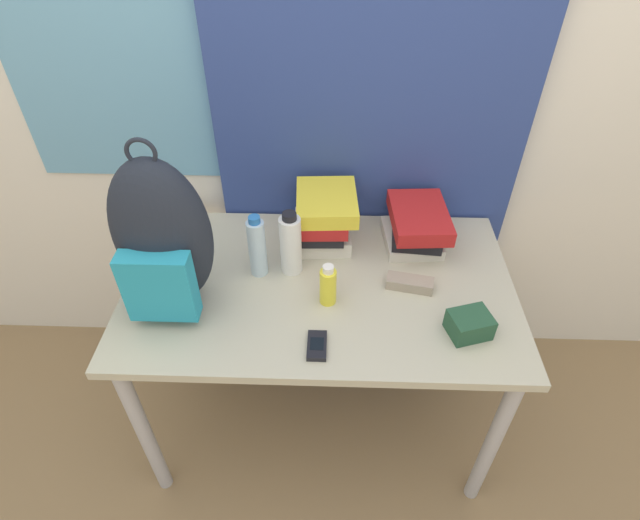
{
  "coord_description": "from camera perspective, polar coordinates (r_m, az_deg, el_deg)",
  "views": [
    {
      "loc": [
        0.04,
        -0.8,
        1.9
      ],
      "look_at": [
        0.0,
        0.38,
        0.86
      ],
      "focal_mm": 28.0,
      "sensor_mm": 36.0,
      "label": 1
    }
  ],
  "objects": [
    {
      "name": "curtain_blue",
      "position": [
        1.73,
        6.04,
        18.81
      ],
      "size": [
        1.08,
        0.04,
        2.5
      ],
      "color": "navy",
      "rests_on": "ground_plane"
    },
    {
      "name": "desk",
      "position": [
        1.71,
        0.0,
        -4.87
      ],
      "size": [
        1.27,
        0.76,
        0.76
      ],
      "color": "#B7B299",
      "rests_on": "ground_plane"
    },
    {
      "name": "water_bottle",
      "position": [
        1.62,
        -7.2,
        1.48
      ],
      "size": [
        0.06,
        0.06,
        0.23
      ],
      "color": "silver",
      "rests_on": "desk"
    },
    {
      "name": "sports_bottle",
      "position": [
        1.62,
        -3.37,
        1.81
      ],
      "size": [
        0.07,
        0.07,
        0.23
      ],
      "color": "white",
      "rests_on": "desk"
    },
    {
      "name": "cell_phone",
      "position": [
        1.45,
        -0.31,
        -9.75
      ],
      "size": [
        0.06,
        0.1,
        0.02
      ],
      "color": "black",
      "rests_on": "desk"
    },
    {
      "name": "backpack",
      "position": [
        1.5,
        -17.58,
        2.22
      ],
      "size": [
        0.29,
        0.24,
        0.55
      ],
      "color": "#1E232D",
      "rests_on": "desk"
    },
    {
      "name": "camera_pouch",
      "position": [
        1.53,
        16.71,
        -7.07
      ],
      "size": [
        0.14,
        0.12,
        0.07
      ],
      "color": "#234C33",
      "rests_on": "desk"
    },
    {
      "name": "sunscreen_bottle",
      "position": [
        1.54,
        0.92,
        -2.94
      ],
      "size": [
        0.05,
        0.05,
        0.15
      ],
      "color": "yellow",
      "rests_on": "desk"
    },
    {
      "name": "book_stack_center",
      "position": [
        1.79,
        10.95,
        3.84
      ],
      "size": [
        0.23,
        0.28,
        0.14
      ],
      "color": "silver",
      "rests_on": "desk"
    },
    {
      "name": "book_stack_left",
      "position": [
        1.75,
        0.33,
        4.94
      ],
      "size": [
        0.23,
        0.27,
        0.19
      ],
      "color": "silver",
      "rests_on": "desk"
    },
    {
      "name": "ground_plane",
      "position": [
        2.06,
        -0.38,
        -25.91
      ],
      "size": [
        12.0,
        12.0,
        0.0
      ],
      "primitive_type": "plane",
      "color": "#8C704C"
    },
    {
      "name": "wall_back",
      "position": [
        1.77,
        0.36,
        19.65
      ],
      "size": [
        6.0,
        0.06,
        2.5
      ],
      "color": "silver",
      "rests_on": "ground_plane"
    },
    {
      "name": "sunglasses_case",
      "position": [
        1.64,
        10.22,
        -2.62
      ],
      "size": [
        0.16,
        0.08,
        0.04
      ],
      "color": "gray",
      "rests_on": "desk"
    }
  ]
}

